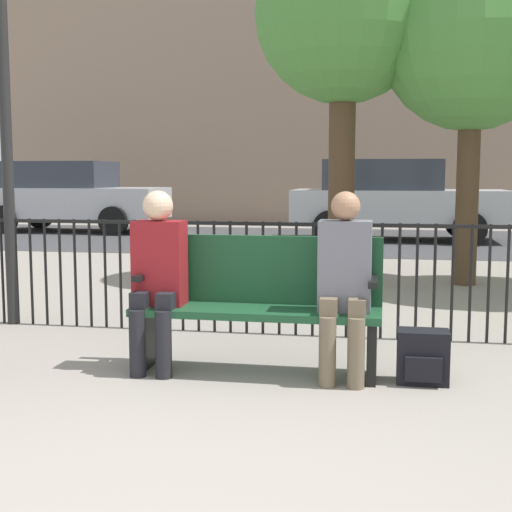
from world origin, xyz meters
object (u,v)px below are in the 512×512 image
lamp_post (2,21)px  parked_car_1 (70,195)px  backpack (423,357)px  parked_car_0 (394,199)px  seated_person_1 (344,277)px  tree_0 (344,18)px  tree_1 (473,40)px  park_bench (258,300)px  seated_person_0 (158,271)px

lamp_post → parked_car_1: (-3.93, 9.67, -1.81)m
lamp_post → backpack: bearing=-18.9°
parked_car_0 → seated_person_1: bearing=-92.3°
backpack → tree_0: 5.33m
tree_0 → tree_1: (1.51, -0.01, -0.31)m
park_bench → seated_person_1: seated_person_1 is taller
parked_car_1 → lamp_post: bearing=-67.9°
tree_1 → backpack: bearing=-99.3°
backpack → lamp_post: lamp_post is taller
tree_1 → parked_car_0: 6.12m
lamp_post → parked_car_0: lamp_post is taller
tree_0 → parked_car_0: (0.69, 5.70, -2.37)m
lamp_post → seated_person_1: bearing=-22.1°
parked_car_1 → park_bench: bearing=-59.4°
seated_person_0 → tree_1: tree_1 is taller
park_bench → seated_person_0: bearing=-169.3°
tree_1 → parked_car_1: 10.70m
backpack → parked_car_0: size_ratio=0.08×
parked_car_1 → parked_car_0: bearing=-6.9°
seated_person_1 → parked_car_1: bearing=122.6°
tree_1 → parked_car_0: bearing=98.1°
seated_person_1 → park_bench: bearing=167.9°
parked_car_1 → tree_0: bearing=-44.6°
parked_car_0 → tree_0: bearing=-96.9°
park_bench → tree_1: 5.16m
seated_person_1 → tree_1: size_ratio=0.31×
park_bench → parked_car_1: size_ratio=0.40×
seated_person_0 → parked_car_1: parked_car_1 is taller
tree_0 → parked_car_1: 9.67m
tree_1 → lamp_post: size_ratio=0.99×
tree_1 → seated_person_0: bearing=-119.8°
tree_0 → lamp_post: (-2.74, -3.09, -0.56)m
seated_person_0 → seated_person_1: same height
tree_0 → parked_car_0: size_ratio=1.03×
backpack → tree_0: size_ratio=0.08×
seated_person_1 → tree_0: bearing=93.9°
lamp_post → parked_car_0: (3.43, 8.79, -1.81)m
parked_car_0 → seated_person_0: bearing=-99.4°
lamp_post → parked_car_1: 10.60m
backpack → parked_car_0: 10.02m
lamp_post → tree_0: bearing=48.5°
lamp_post → parked_car_0: 9.60m
park_bench → seated_person_0: (-0.67, -0.13, 0.20)m
tree_0 → seated_person_0: bearing=-102.5°
park_bench → seated_person_1: (0.59, -0.13, 0.19)m
parked_car_0 → park_bench: bearing=-95.7°
parked_car_0 → backpack: bearing=-89.3°
park_bench → backpack: park_bench is taller
park_bench → lamp_post: lamp_post is taller
seated_person_0 → backpack: size_ratio=3.58×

